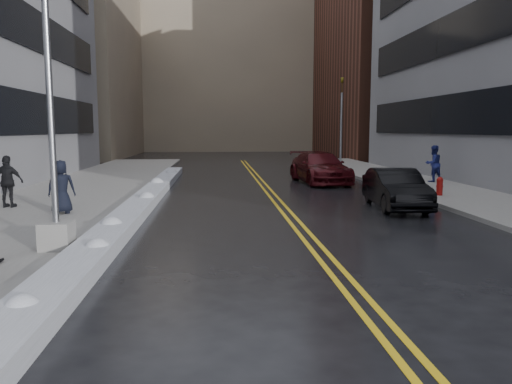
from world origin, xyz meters
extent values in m
plane|color=black|center=(0.00, 0.00, 0.00)|extent=(160.00, 160.00, 0.00)
cube|color=gray|center=(-5.75, 10.00, 0.07)|extent=(5.50, 50.00, 0.15)
cube|color=gray|center=(10.00, 10.00, 0.07)|extent=(4.00, 50.00, 0.15)
cube|color=gold|center=(2.35, 10.00, 0.00)|extent=(0.12, 50.00, 0.01)
cube|color=gold|center=(2.65, 10.00, 0.00)|extent=(0.12, 50.00, 0.01)
cube|color=silver|center=(-2.45, 8.00, 0.17)|extent=(0.90, 30.00, 0.34)
cube|color=gray|center=(-15.50, 44.00, 9.00)|extent=(14.00, 22.00, 18.00)
cube|color=#562D21|center=(19.00, 42.00, 14.00)|extent=(14.00, 20.00, 28.00)
cube|color=gray|center=(2.00, 60.00, 11.00)|extent=(36.00, 16.00, 22.00)
cube|color=gray|center=(-3.30, 2.00, 0.45)|extent=(0.65, 0.65, 0.60)
cylinder|color=gray|center=(-3.30, 2.00, 4.25)|extent=(0.14, 0.14, 7.00)
cylinder|color=maroon|center=(9.00, 10.00, 0.45)|extent=(0.24, 0.24, 0.60)
sphere|color=maroon|center=(9.00, 10.00, 0.75)|extent=(0.26, 0.26, 0.26)
cylinder|color=maroon|center=(9.00, 10.00, 0.50)|extent=(0.25, 0.10, 0.10)
cylinder|color=gray|center=(8.50, 24.00, 2.65)|extent=(0.14, 0.14, 5.00)
imported|color=#594C0C|center=(8.50, 24.00, 5.65)|extent=(0.16, 0.20, 1.00)
imported|color=black|center=(-4.61, 6.75, 0.98)|extent=(0.89, 0.66, 1.66)
imported|color=black|center=(-6.75, 8.14, 1.02)|extent=(1.06, 0.54, 1.74)
imported|color=navy|center=(10.91, 14.94, 1.06)|extent=(1.02, 0.89, 1.81)
imported|color=black|center=(6.40, 7.79, 0.69)|extent=(1.77, 4.30, 1.39)
imported|color=#400A0F|center=(5.50, 16.33, 0.79)|extent=(2.73, 5.64, 1.58)
camera|label=1|loc=(0.20, -8.98, 2.75)|focal=35.00mm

